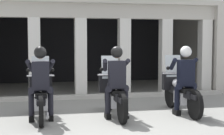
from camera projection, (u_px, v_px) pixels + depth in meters
The scene contains 9 objects.
ground_plane at pixel (95, 97), 10.40m from camera, with size 80.00×80.00×0.00m, color gray.
station_building at pixel (92, 37), 12.62m from camera, with size 7.97×4.53×2.99m.
kerb_strip at pixel (106, 96), 10.17m from camera, with size 7.47×0.24×0.12m, color #B7B5AD.
motorcycle_left at pixel (41, 95), 7.49m from camera, with size 0.62×2.04×1.35m.
police_officer_left at pixel (41, 77), 7.18m from camera, with size 0.63×0.61×1.58m.
motorcycle_center at pixel (114, 94), 7.74m from camera, with size 0.62×2.04×1.35m.
police_officer_center at pixel (117, 76), 7.43m from camera, with size 0.63×0.61×1.58m.
motorcycle_right at pixel (180, 91), 8.12m from camera, with size 0.62×2.04×1.35m.
police_officer_right at pixel (185, 74), 7.81m from camera, with size 0.63×0.61×1.58m.
Camera 1 is at (-1.63, -7.18, 1.69)m, focal length 54.65 mm.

